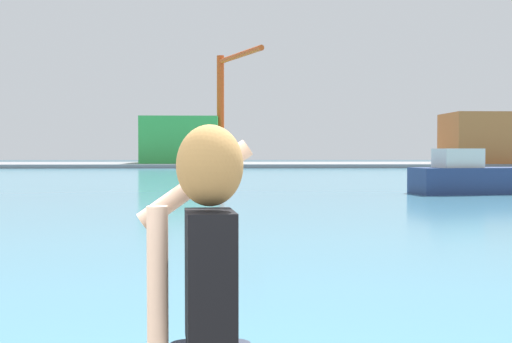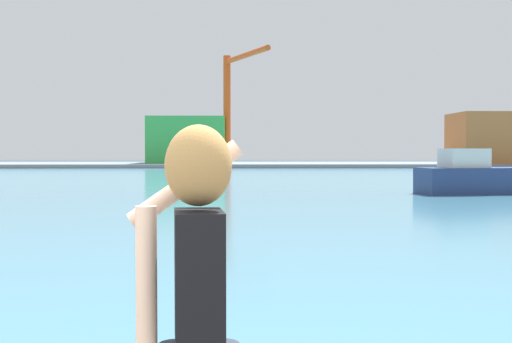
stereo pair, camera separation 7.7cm
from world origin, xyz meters
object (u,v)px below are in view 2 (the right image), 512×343
(warehouse_right, at_px, (491,138))
(boat_moored, at_px, (475,177))
(port_crane, at_px, (233,93))
(warehouse_left, at_px, (188,140))
(person_photographer, at_px, (196,285))

(warehouse_right, bearing_deg, boat_moored, -111.51)
(warehouse_right, bearing_deg, port_crane, 179.45)
(warehouse_left, height_order, warehouse_right, warehouse_right)
(person_photographer, distance_m, boat_moored, 33.59)
(port_crane, bearing_deg, boat_moored, -77.03)
(person_photographer, relative_size, port_crane, 0.12)
(boat_moored, relative_size, warehouse_right, 0.63)
(warehouse_left, relative_size, port_crane, 0.92)
(warehouse_right, distance_m, port_crane, 35.48)
(warehouse_left, height_order, port_crane, port_crane)
(warehouse_left, bearing_deg, person_photographer, -85.68)
(boat_moored, distance_m, warehouse_left, 64.41)
(warehouse_left, distance_m, warehouse_right, 41.66)
(person_photographer, distance_m, warehouse_right, 93.67)
(warehouse_left, bearing_deg, port_crane, -39.26)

